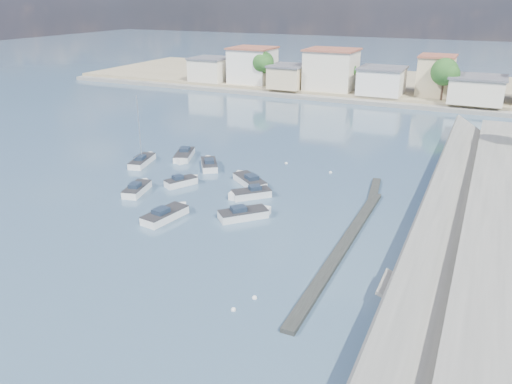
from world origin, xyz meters
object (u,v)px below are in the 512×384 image
Objects in this scene: motorboat_f at (209,164)px; motorboat_h at (246,214)px; motorboat_g at (184,156)px; motorboat_b at (182,182)px; motorboat_c at (249,181)px; sailboat at (143,160)px; motorboat_e at (138,189)px; motorboat_d at (249,194)px; motorboat_a at (167,215)px.

motorboat_f is 16.10m from motorboat_h.
motorboat_b is at bearing -58.15° from motorboat_g.
motorboat_g is (-5.27, 8.49, 0.00)m from motorboat_b.
motorboat_c is 15.55m from sailboat.
motorboat_c is at bearing -24.22° from motorboat_f.
motorboat_h is (13.75, -1.06, 0.00)m from motorboat_e.
motorboat_h is at bearing -65.85° from motorboat_c.
motorboat_c is at bearing -22.34° from motorboat_g.
motorboat_c is at bearing 116.86° from motorboat_d.
sailboat is (-3.60, -4.09, 0.05)m from motorboat_g.
motorboat_f is (-4.07, 15.14, -0.00)m from motorboat_a.
motorboat_b is 5.11m from motorboat_e.
motorboat_e is at bearing -80.69° from motorboat_g.
motorboat_f is 8.76m from sailboat.
motorboat_e is 13.79m from motorboat_h.
motorboat_f is 1.03× the size of motorboat_h.
motorboat_c is at bearing 37.34° from motorboat_e.
motorboat_a is 0.61× the size of sailboat.
motorboat_a is 9.13m from motorboat_b.
motorboat_b is 0.76× the size of motorboat_c.
motorboat_c is 12.44m from motorboat_e.
motorboat_e is (-3.23, -3.96, 0.00)m from motorboat_b.
sailboat is at bearing 134.40° from motorboat_a.
motorboat_a is 0.97× the size of motorboat_g.
motorboat_a is at bearing -45.60° from sailboat.
motorboat_f is (2.80, 10.74, -0.00)m from motorboat_e.
motorboat_a is 17.87m from sailboat.
motorboat_g is 0.63× the size of sailboat.
motorboat_d is 0.46× the size of sailboat.
motorboat_h is (10.95, -11.80, 0.00)m from motorboat_f.
motorboat_g is (-13.83, 8.65, 0.00)m from motorboat_d.
motorboat_d is 16.32m from motorboat_g.
motorboat_d is (8.56, -0.17, -0.00)m from motorboat_b.
motorboat_b is (-3.64, 8.37, -0.00)m from motorboat_a.
motorboat_c is 0.57× the size of sailboat.
motorboat_f is at bearing 75.40° from motorboat_e.
motorboat_b and motorboat_d have the same top height.
motorboat_b is 11.66m from motorboat_h.
motorboat_d is at bearing 111.98° from motorboat_h.
motorboat_b and motorboat_e have the same top height.
sailboat reaches higher than motorboat_c.
motorboat_c is 1.06× the size of motorboat_e.
motorboat_e and motorboat_g have the same top height.
motorboat_f is at bearing 105.04° from motorboat_a.
motorboat_c is 9.43m from motorboat_h.
motorboat_a is 1.40× the size of motorboat_b.
motorboat_a is 19.07m from motorboat_g.
sailboat reaches higher than motorboat_f.
motorboat_h is at bearing -25.53° from motorboat_b.
motorboat_d is 0.89× the size of motorboat_h.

